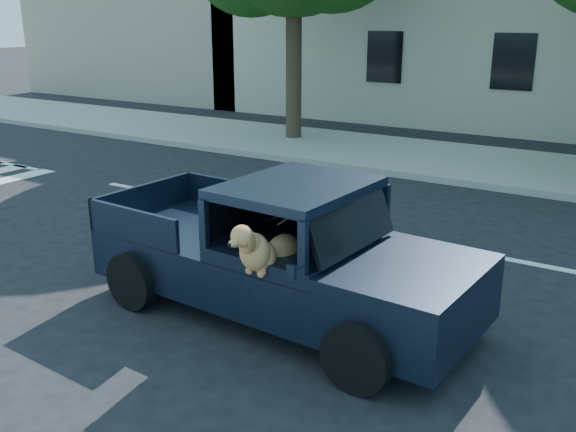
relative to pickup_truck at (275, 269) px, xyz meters
name	(u,v)px	position (x,y,z in m)	size (l,w,h in m)	color
ground	(172,286)	(-1.63, -0.06, -0.57)	(120.00, 120.00, 0.00)	black
far_sidewalk	(421,157)	(-1.63, 9.14, -0.49)	(60.00, 4.00, 0.15)	gray
lane_stripes	(407,240)	(0.37, 3.34, -0.56)	(21.60, 0.14, 0.01)	silver
building_left	(165,3)	(-16.63, 16.44, 3.43)	(12.00, 6.00, 8.00)	tan
pickup_truck	(275,269)	(0.00, 0.00, 0.00)	(4.80, 2.54, 1.68)	black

